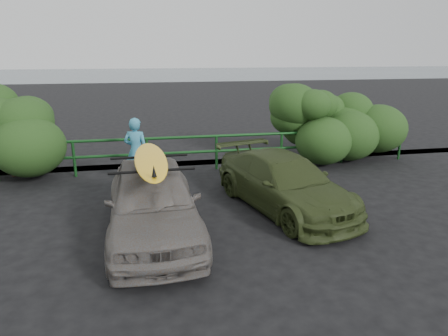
# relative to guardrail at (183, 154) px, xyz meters

# --- Properties ---
(ground) EXTENTS (80.00, 80.00, 0.00)m
(ground) POSITION_rel_guardrail_xyz_m (0.00, -5.00, -0.52)
(ground) COLOR black
(ocean) EXTENTS (200.00, 200.00, 0.00)m
(ocean) POSITION_rel_guardrail_xyz_m (0.00, 55.00, -0.52)
(ocean) COLOR slate
(ocean) RESTS_ON ground
(guardrail) EXTENTS (14.00, 0.08, 1.04)m
(guardrail) POSITION_rel_guardrail_xyz_m (0.00, 0.00, 0.00)
(guardrail) COLOR #124117
(guardrail) RESTS_ON ground
(shrub_left) EXTENTS (3.20, 2.40, 2.37)m
(shrub_left) POSITION_rel_guardrail_xyz_m (-4.80, 0.40, 0.67)
(shrub_left) COLOR #254619
(shrub_left) RESTS_ON ground
(shrub_right) EXTENTS (3.20, 2.40, 2.22)m
(shrub_right) POSITION_rel_guardrail_xyz_m (5.00, 0.50, 0.59)
(shrub_right) COLOR #254619
(shrub_right) RESTS_ON ground
(sedan) EXTENTS (1.80, 4.17, 1.40)m
(sedan) POSITION_rel_guardrail_xyz_m (-0.92, -4.17, 0.18)
(sedan) COLOR #645D59
(sedan) RESTS_ON ground
(olive_vehicle) EXTENTS (2.71, 4.38, 1.19)m
(olive_vehicle) POSITION_rel_guardrail_xyz_m (1.95, -3.30, 0.07)
(olive_vehicle) COLOR #313F1B
(olive_vehicle) RESTS_ON ground
(man) EXTENTS (0.74, 0.61, 1.76)m
(man) POSITION_rel_guardrail_xyz_m (-1.27, -0.94, 0.36)
(man) COLOR teal
(man) RESTS_ON ground
(roof_rack) EXTENTS (1.49, 1.07, 0.05)m
(roof_rack) POSITION_rel_guardrail_xyz_m (-0.92, -4.17, 0.91)
(roof_rack) COLOR black
(roof_rack) RESTS_ON sedan
(surfboard) EXTENTS (0.67, 2.80, 0.08)m
(surfboard) POSITION_rel_guardrail_xyz_m (-0.92, -4.17, 0.97)
(surfboard) COLOR yellow
(surfboard) RESTS_ON roof_rack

